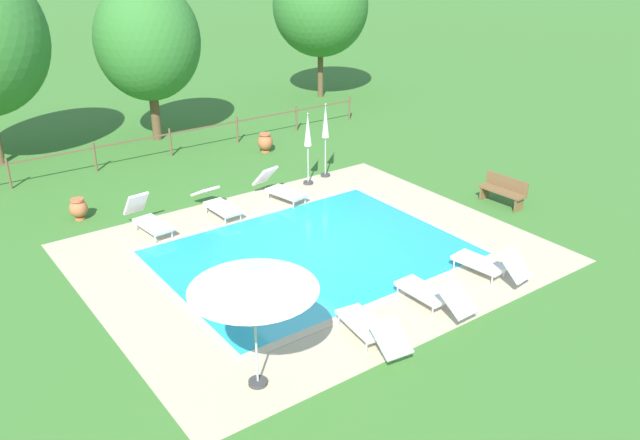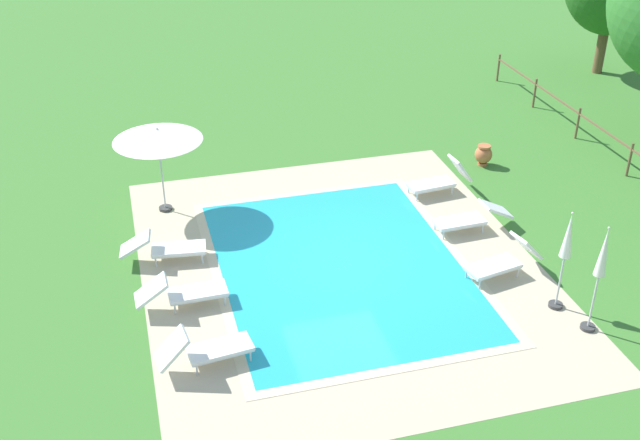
# 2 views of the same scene
# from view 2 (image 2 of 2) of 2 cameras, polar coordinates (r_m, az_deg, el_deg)

# --- Properties ---
(ground_plane) EXTENTS (160.00, 160.00, 0.00)m
(ground_plane) POSITION_cam_2_polar(r_m,az_deg,el_deg) (18.79, 1.49, -3.42)
(ground_plane) COLOR #3D752D
(pool_deck_paving) EXTENTS (11.24, 9.34, 0.01)m
(pool_deck_paving) POSITION_cam_2_polar(r_m,az_deg,el_deg) (18.79, 1.49, -3.41)
(pool_deck_paving) COLOR #BCAD8E
(pool_deck_paving) RESTS_ON ground
(swimming_pool_water) EXTENTS (7.52, 5.62, 0.01)m
(swimming_pool_water) POSITION_cam_2_polar(r_m,az_deg,el_deg) (18.79, 1.49, -3.40)
(swimming_pool_water) COLOR #23A8C1
(swimming_pool_water) RESTS_ON ground
(pool_coping_rim) EXTENTS (8.00, 6.10, 0.01)m
(pool_coping_rim) POSITION_cam_2_polar(r_m,az_deg,el_deg) (18.79, 1.49, -3.39)
(pool_coping_rim) COLOR beige
(pool_coping_rim) RESTS_ON ground
(sun_lounger_north_near_steps) EXTENTS (0.78, 1.88, 1.01)m
(sun_lounger_north_near_steps) POSITION_cam_2_polar(r_m,az_deg,el_deg) (22.14, 8.72, 2.92)
(sun_lounger_north_near_steps) COLOR white
(sun_lounger_north_near_steps) RESTS_ON ground
(sun_lounger_north_mid) EXTENTS (0.84, 1.99, 0.92)m
(sun_lounger_north_mid) POSITION_cam_2_polar(r_m,az_deg,el_deg) (15.85, -8.33, -9.30)
(sun_lounger_north_mid) COLOR white
(sun_lounger_north_mid) RESTS_ON ground
(sun_lounger_north_far) EXTENTS (0.68, 2.09, 0.72)m
(sun_lounger_north_far) POSITION_cam_2_polar(r_m,az_deg,el_deg) (20.44, 10.91, 0.14)
(sun_lounger_north_far) COLOR white
(sun_lounger_north_far) RESTS_ON ground
(sun_lounger_north_end) EXTENTS (0.85, 2.10, 0.77)m
(sun_lounger_north_end) POSITION_cam_2_polar(r_m,az_deg,el_deg) (19.19, -11.18, -1.99)
(sun_lounger_north_end) COLOR white
(sun_lounger_north_end) RESTS_ON ground
(sun_lounger_south_near_corner) EXTENTS (0.97, 1.98, 0.95)m
(sun_lounger_south_near_corner) POSITION_cam_2_polar(r_m,az_deg,el_deg) (18.78, 13.21, -2.91)
(sun_lounger_south_near_corner) COLOR white
(sun_lounger_south_near_corner) RESTS_ON ground
(sun_lounger_south_mid) EXTENTS (0.65, 2.03, 0.81)m
(sun_lounger_south_mid) POSITION_cam_2_polar(r_m,az_deg,el_deg) (17.53, -9.89, -5.20)
(sun_lounger_south_mid) COLOR white
(sun_lounger_south_mid) RESTS_ON ground
(patio_umbrella_open_foreground) EXTENTS (2.33, 2.33, 2.41)m
(patio_umbrella_open_foreground) POSITION_cam_2_polar(r_m,az_deg,el_deg) (20.64, -11.80, 6.08)
(patio_umbrella_open_foreground) COLOR #383838
(patio_umbrella_open_foreground) RESTS_ON ground
(patio_umbrella_closed_row_west) EXTENTS (0.32, 0.32, 2.53)m
(patio_umbrella_closed_row_west) POSITION_cam_2_polar(r_m,az_deg,el_deg) (16.84, 19.89, -2.94)
(patio_umbrella_closed_row_west) COLOR #383838
(patio_umbrella_closed_row_west) RESTS_ON ground
(patio_umbrella_closed_row_centre) EXTENTS (0.32, 0.32, 2.41)m
(patio_umbrella_closed_row_centre) POSITION_cam_2_polar(r_m,az_deg,el_deg) (17.36, 17.58, -1.75)
(patio_umbrella_closed_row_centre) COLOR #383838
(patio_umbrella_closed_row_centre) RESTS_ON ground
(terracotta_urn_by_tree) EXTENTS (0.52, 0.52, 0.65)m
(terracotta_urn_by_tree) POSITION_cam_2_polar(r_m,az_deg,el_deg) (24.01, 11.86, 4.72)
(terracotta_urn_by_tree) COLOR #B7663D
(terracotta_urn_by_tree) RESTS_ON ground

